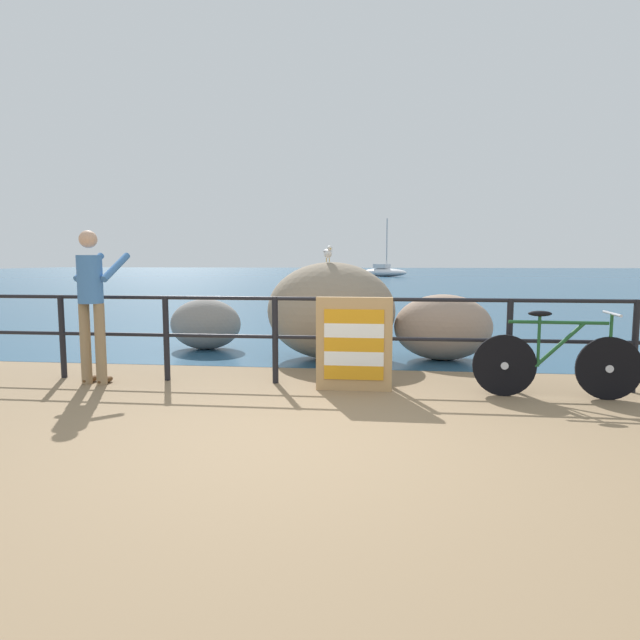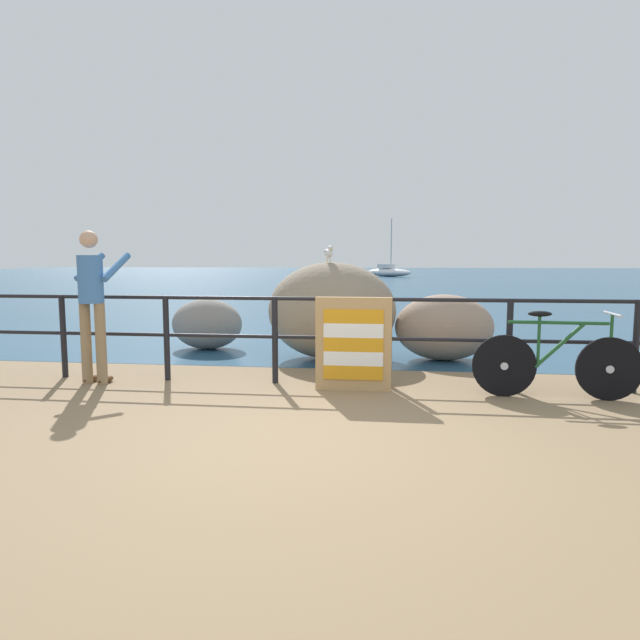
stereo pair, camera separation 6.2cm
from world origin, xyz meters
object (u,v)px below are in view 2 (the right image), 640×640
Objects in this scene: folded_deckchair_stack at (353,344)px; seagull at (329,252)px; bicycle at (557,362)px; breakwater_boulder_right at (444,327)px; sailboat at (389,272)px; breakwater_boulder_main at (332,311)px; person_at_railing at (93,299)px; breakwater_boulder_left at (207,324)px.

folded_deckchair_stack is 2.15m from seagull.
breakwater_boulder_right reaches higher than bicycle.
bicycle is at bearing 34.42° from seagull.
sailboat reaches higher than folded_deckchair_stack.
breakwater_boulder_right is (-0.94, 2.10, 0.09)m from bicycle.
breakwater_boulder_main reaches higher than folded_deckchair_stack.
breakwater_boulder_right is 1.98m from seagull.
breakwater_boulder_main is at bearing -176.23° from breakwater_boulder_right.
person_at_railing is 1.71× the size of folded_deckchair_stack.
person_at_railing is at bearing -154.29° from breakwater_boulder_right.
folded_deckchair_stack is at bearing -77.10° from breakwater_boulder_main.
breakwater_boulder_main is at bearing 102.90° from folded_deckchair_stack.
seagull is at bearing 104.59° from folded_deckchair_stack.
person_at_railing is 0.36× the size of sailboat.
breakwater_boulder_main is at bearing 133.21° from seagull.
bicycle is at bearing -37.88° from breakwater_boulder_main.
sailboat reaches higher than seagull.
bicycle is at bearing -65.79° from breakwater_boulder_right.
person_at_railing reaches higher than breakwater_boulder_left.
seagull is at bearing -173.72° from breakwater_boulder_right.
folded_deckchair_stack is at bearing -44.98° from breakwater_boulder_left.
seagull is 0.07× the size of sailboat.
person_at_railing is 5.23× the size of seagull.
bicycle is 3.26m from breakwater_boulder_main.
breakwater_boulder_left is 0.23× the size of sailboat.
folded_deckchair_stack is (-2.13, 0.10, 0.13)m from bicycle.
bicycle is 1.63× the size of folded_deckchair_stack.
breakwater_boulder_right is at bearing 116.65° from bicycle.
breakwater_boulder_main is (2.59, 1.92, -0.29)m from person_at_railing.
person_at_railing reaches higher than breakwater_boulder_right.
bicycle is 1.21× the size of breakwater_boulder_right.
breakwater_boulder_main is 39.26m from sailboat.
breakwater_boulder_right is at bearing -53.82° from sailboat.
seagull reaches higher than breakwater_boulder_left.
breakwater_boulder_right is 0.29× the size of sailboat.
breakwater_boulder_left is at bearing 171.87° from breakwater_boulder_right.
breakwater_boulder_right is at bearing 59.43° from folded_deckchair_stack.
seagull is (2.55, 1.84, 0.56)m from person_at_railing.
sailboat is at bearing 91.03° from breakwater_boulder_right.
person_at_railing is at bearing -143.47° from breakwater_boulder_main.
folded_deckchair_stack is 0.56× the size of breakwater_boulder_main.
person_at_railing is 0.96× the size of breakwater_boulder_main.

